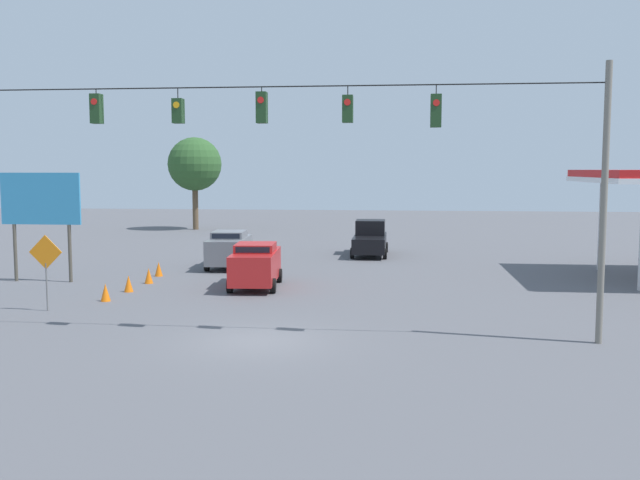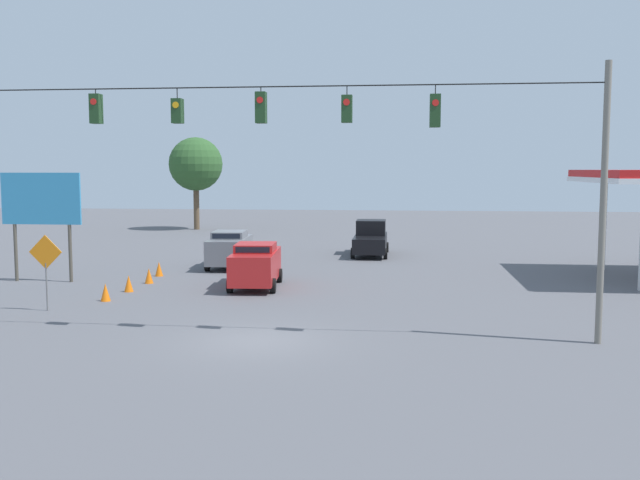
% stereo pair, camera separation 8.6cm
% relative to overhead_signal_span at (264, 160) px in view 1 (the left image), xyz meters
% --- Properties ---
extents(ground_plane, '(140.00, 140.00, 0.00)m').
position_rel_overhead_signal_span_xyz_m(ground_plane, '(0.04, 0.84, -5.54)').
color(ground_plane, '#56565B').
extents(overhead_signal_span, '(20.85, 0.38, 8.43)m').
position_rel_overhead_signal_span_xyz_m(overhead_signal_span, '(0.00, 0.00, 0.00)').
color(overhead_signal_span, slate).
rests_on(overhead_signal_span, ground_plane).
extents(pickup_truck_black_oncoming_deep, '(2.15, 5.41, 2.12)m').
position_rel_overhead_signal_span_xyz_m(pickup_truck_black_oncoming_deep, '(-2.49, -21.56, -4.56)').
color(pickup_truck_black_oncoming_deep, black).
rests_on(pickup_truck_black_oncoming_deep, ground_plane).
extents(sedan_red_withflow_mid, '(2.33, 4.65, 1.98)m').
position_rel_overhead_signal_span_xyz_m(sedan_red_withflow_mid, '(2.10, -8.94, -4.50)').
color(sedan_red_withflow_mid, red).
rests_on(sedan_red_withflow_mid, ground_plane).
extents(sedan_grey_withflow_far, '(2.25, 4.64, 1.96)m').
position_rel_overhead_signal_span_xyz_m(sedan_grey_withflow_far, '(4.79, -15.16, -4.51)').
color(sedan_grey_withflow_far, slate).
rests_on(sedan_grey_withflow_far, ground_plane).
extents(traffic_cone_nearest, '(0.39, 0.39, 0.71)m').
position_rel_overhead_signal_span_xyz_m(traffic_cone_nearest, '(7.41, -4.99, -5.18)').
color(traffic_cone_nearest, orange).
rests_on(traffic_cone_nearest, ground_plane).
extents(traffic_cone_second, '(0.39, 0.39, 0.71)m').
position_rel_overhead_signal_span_xyz_m(traffic_cone_second, '(7.31, -7.19, -5.18)').
color(traffic_cone_second, orange).
rests_on(traffic_cone_second, ground_plane).
extents(traffic_cone_third, '(0.39, 0.39, 0.71)m').
position_rel_overhead_signal_span_xyz_m(traffic_cone_third, '(7.23, -9.47, -5.18)').
color(traffic_cone_third, orange).
rests_on(traffic_cone_third, ground_plane).
extents(traffic_cone_fourth, '(0.39, 0.39, 0.71)m').
position_rel_overhead_signal_span_xyz_m(traffic_cone_fourth, '(7.52, -11.68, -5.18)').
color(traffic_cone_fourth, orange).
rests_on(traffic_cone_fourth, ground_plane).
extents(roadside_billboard, '(3.85, 0.16, 5.10)m').
position_rel_overhead_signal_span_xyz_m(roadside_billboard, '(12.36, -9.48, -1.92)').
color(roadside_billboard, '#4C473D').
rests_on(roadside_billboard, ground_plane).
extents(work_zone_sign, '(1.27, 0.06, 2.84)m').
position_rel_overhead_signal_span_xyz_m(work_zone_sign, '(8.77, -2.88, -3.55)').
color(work_zone_sign, slate).
rests_on(work_zone_sign, ground_plane).
extents(tree_horizon_left, '(4.63, 4.63, 8.01)m').
position_rel_overhead_signal_span_xyz_m(tree_horizon_left, '(13.42, -38.50, 0.12)').
color(tree_horizon_left, brown).
rests_on(tree_horizon_left, ground_plane).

